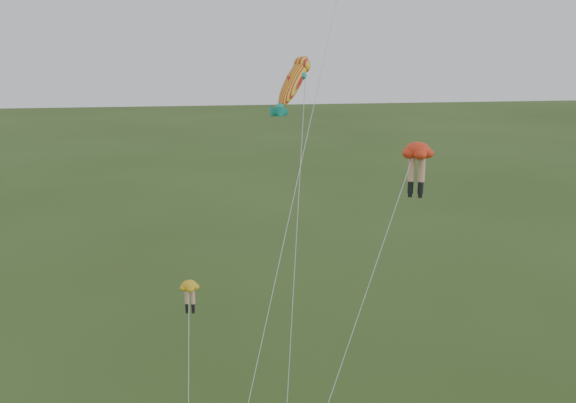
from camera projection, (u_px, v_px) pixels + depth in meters
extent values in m
cylinder|color=silver|center=(296.00, 187.00, 29.68)|extent=(7.87, 13.41, 24.56)
ellipsoid|color=red|center=(417.00, 150.00, 30.99)|extent=(2.05, 2.05, 0.80)
cylinder|color=tan|center=(411.00, 169.00, 31.28)|extent=(0.35, 0.35, 1.22)
cylinder|color=black|center=(410.00, 187.00, 31.52)|extent=(0.28, 0.28, 0.61)
cube|color=black|center=(410.00, 195.00, 31.62)|extent=(0.31, 0.40, 0.18)
cylinder|color=tan|center=(422.00, 169.00, 31.17)|extent=(0.35, 0.35, 1.22)
cylinder|color=black|center=(421.00, 188.00, 31.41)|extent=(0.28, 0.28, 0.61)
cube|color=black|center=(420.00, 195.00, 31.51)|extent=(0.31, 0.40, 0.18)
cylinder|color=silver|center=(359.00, 313.00, 28.72)|extent=(7.18, 7.45, 14.11)
ellipsoid|color=gold|center=(189.00, 285.00, 27.16)|extent=(0.98, 0.98, 0.43)
cylinder|color=tan|center=(187.00, 296.00, 27.29)|extent=(0.19, 0.19, 0.66)
cylinder|color=black|center=(187.00, 307.00, 27.42)|extent=(0.15, 0.15, 0.33)
cube|color=black|center=(187.00, 311.00, 27.48)|extent=(0.13, 0.20, 0.10)
cylinder|color=tan|center=(193.00, 296.00, 27.29)|extent=(0.19, 0.19, 0.66)
cylinder|color=black|center=(193.00, 307.00, 27.42)|extent=(0.15, 0.15, 0.33)
cube|color=black|center=(193.00, 311.00, 27.47)|extent=(0.13, 0.20, 0.10)
ellipsoid|color=yellow|center=(294.00, 81.00, 30.83)|extent=(2.59, 2.71, 2.88)
sphere|color=yellow|center=(294.00, 81.00, 30.83)|extent=(1.52, 1.55, 1.27)
cone|color=teal|center=(294.00, 81.00, 30.83)|extent=(1.33, 1.36, 1.20)
cone|color=teal|center=(294.00, 81.00, 30.83)|extent=(1.33, 1.36, 1.20)
cone|color=teal|center=(294.00, 81.00, 30.83)|extent=(0.75, 0.77, 0.67)
cone|color=teal|center=(294.00, 81.00, 30.83)|extent=(0.75, 0.77, 0.67)
cone|color=#AA111B|center=(294.00, 81.00, 30.83)|extent=(0.77, 0.79, 0.66)
cylinder|color=silver|center=(288.00, 273.00, 29.55)|extent=(1.45, 7.11, 16.96)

